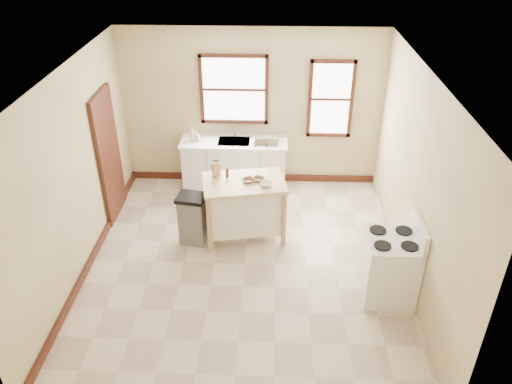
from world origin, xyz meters
TOP-DOWN VIEW (x-y plane):
  - floor at (0.00, 0.00)m, footprint 5.00×5.00m
  - ceiling at (0.00, 0.00)m, footprint 5.00×5.00m
  - wall_back at (0.00, 2.50)m, footprint 4.50×0.04m
  - wall_left at (-2.25, 0.00)m, footprint 0.04×5.00m
  - wall_right at (2.25, 0.00)m, footprint 0.04×5.00m
  - window_main at (-0.30, 2.48)m, footprint 1.17×0.06m
  - window_side at (1.35, 2.48)m, footprint 0.77×0.06m
  - door_left at (-2.21, 1.30)m, footprint 0.06×0.90m
  - baseboard_back at (0.00, 2.47)m, footprint 4.50×0.04m
  - baseboard_left at (-2.22, 0.00)m, footprint 0.04×5.00m
  - sink_counter at (-0.30, 2.20)m, footprint 1.86×0.62m
  - faucet at (-0.30, 2.38)m, footprint 0.03×0.03m
  - soap_bottle_a at (-1.01, 2.19)m, footprint 0.10×0.10m
  - soap_bottle_b at (-0.94, 2.20)m, footprint 0.08×0.09m
  - dish_rack at (0.27, 2.13)m, footprint 0.44×0.33m
  - kitchen_island at (-0.04, 0.69)m, footprint 1.32×0.96m
  - knife_block at (-0.47, 0.85)m, footprint 0.14×0.14m
  - pepper_grinder at (-0.29, 0.81)m, footprint 0.05×0.05m
  - bowl_a at (0.03, 0.69)m, footprint 0.24×0.24m
  - bowl_b at (0.17, 0.73)m, footprint 0.23×0.23m
  - bowl_c at (0.29, 0.57)m, footprint 0.18×0.18m
  - trash_bin at (-0.81, 0.53)m, footprint 0.47×0.41m
  - gas_stove at (1.91, -0.54)m, footprint 0.72×0.73m

SIDE VIEW (x-z plane):
  - floor at x=0.00m, z-range 0.00..0.00m
  - baseboard_back at x=0.00m, z-range 0.00..0.12m
  - baseboard_left at x=-2.22m, z-range 0.00..0.12m
  - trash_bin at x=-0.81m, z-range 0.00..0.81m
  - sink_counter at x=-0.30m, z-range 0.00..0.92m
  - kitchen_island at x=-0.04m, z-range 0.00..0.98m
  - gas_stove at x=1.91m, z-range 0.00..1.16m
  - dish_rack at x=0.27m, z-range 0.92..1.03m
  - bowl_b at x=0.17m, z-range 0.98..1.02m
  - bowl_a at x=0.03m, z-range 0.98..1.02m
  - bowl_c at x=0.29m, z-range 0.98..1.03m
  - soap_bottle_b at x=-0.94m, z-range 0.92..1.10m
  - faucet at x=-0.30m, z-range 0.92..1.14m
  - soap_bottle_a at x=-1.01m, z-range 0.92..1.15m
  - door_left at x=-2.21m, z-range 0.00..2.10m
  - pepper_grinder at x=-0.29m, z-range 0.98..1.13m
  - knife_block at x=-0.47m, z-range 0.98..1.18m
  - wall_back at x=0.00m, z-range 0.00..2.80m
  - wall_left at x=-2.25m, z-range 0.00..2.80m
  - wall_right at x=2.25m, z-range 0.00..2.80m
  - window_side at x=1.35m, z-range 0.92..2.29m
  - window_main at x=-0.30m, z-range 1.14..2.36m
  - ceiling at x=0.00m, z-range 2.80..2.80m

